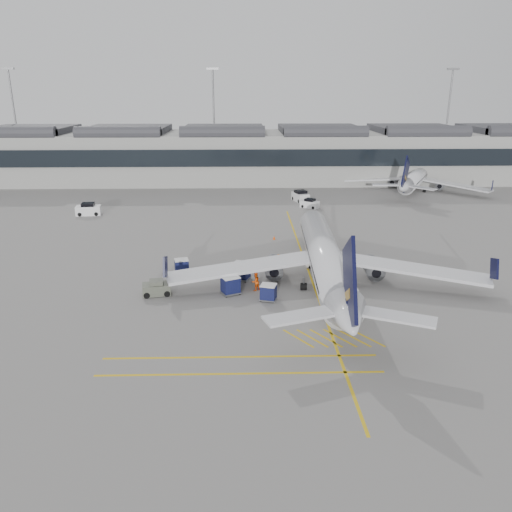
{
  "coord_description": "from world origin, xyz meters",
  "views": [
    {
      "loc": [
        2.38,
        -45.44,
        20.46
      ],
      "look_at": [
        3.62,
        3.58,
        4.0
      ],
      "focal_mm": 35.0,
      "sensor_mm": 36.0,
      "label": 1
    }
  ],
  "objects_px": {
    "baggage_cart_a": "(241,271)",
    "ramp_agent_b": "(256,282)",
    "airliner_main": "(325,259)",
    "ramp_agent_a": "(279,262)",
    "pushback_tug": "(157,288)",
    "belt_loader": "(320,263)"
  },
  "relations": [
    {
      "from": "belt_loader",
      "to": "ramp_agent_a",
      "type": "height_order",
      "value": "ramp_agent_a"
    },
    {
      "from": "belt_loader",
      "to": "ramp_agent_b",
      "type": "height_order",
      "value": "ramp_agent_b"
    },
    {
      "from": "belt_loader",
      "to": "baggage_cart_a",
      "type": "xyz_separation_m",
      "value": [
        -9.48,
        -4.06,
        0.57
      ]
    },
    {
      "from": "baggage_cart_a",
      "to": "ramp_agent_b",
      "type": "height_order",
      "value": "baggage_cart_a"
    },
    {
      "from": "ramp_agent_a",
      "to": "airliner_main",
      "type": "bearing_deg",
      "value": -99.23
    },
    {
      "from": "ramp_agent_b",
      "to": "ramp_agent_a",
      "type": "bearing_deg",
      "value": -155.62
    },
    {
      "from": "belt_loader",
      "to": "pushback_tug",
      "type": "xyz_separation_m",
      "value": [
        -18.3,
        -8.2,
        0.21
      ]
    },
    {
      "from": "belt_loader",
      "to": "ramp_agent_b",
      "type": "distance_m",
      "value": 10.78
    },
    {
      "from": "belt_loader",
      "to": "baggage_cart_a",
      "type": "bearing_deg",
      "value": -155.71
    },
    {
      "from": "baggage_cart_a",
      "to": "pushback_tug",
      "type": "distance_m",
      "value": 9.75
    },
    {
      "from": "ramp_agent_b",
      "to": "pushback_tug",
      "type": "height_order",
      "value": "ramp_agent_b"
    },
    {
      "from": "airliner_main",
      "to": "belt_loader",
      "type": "height_order",
      "value": "airliner_main"
    },
    {
      "from": "airliner_main",
      "to": "ramp_agent_a",
      "type": "bearing_deg",
      "value": 138.92
    },
    {
      "from": "airliner_main",
      "to": "pushback_tug",
      "type": "bearing_deg",
      "value": -169.42
    },
    {
      "from": "airliner_main",
      "to": "ramp_agent_b",
      "type": "bearing_deg",
      "value": -165.29
    },
    {
      "from": "airliner_main",
      "to": "belt_loader",
      "type": "xyz_separation_m",
      "value": [
        0.31,
        5.62,
        -2.45
      ]
    },
    {
      "from": "belt_loader",
      "to": "baggage_cart_a",
      "type": "distance_m",
      "value": 10.33
    },
    {
      "from": "ramp_agent_a",
      "to": "ramp_agent_b",
      "type": "xyz_separation_m",
      "value": [
        -2.94,
        -6.11,
        -0.0
      ]
    },
    {
      "from": "baggage_cart_a",
      "to": "pushback_tug",
      "type": "bearing_deg",
      "value": -131.24
    },
    {
      "from": "ramp_agent_a",
      "to": "pushback_tug",
      "type": "bearing_deg",
      "value": 152.1
    },
    {
      "from": "airliner_main",
      "to": "ramp_agent_a",
      "type": "height_order",
      "value": "airliner_main"
    },
    {
      "from": "ramp_agent_a",
      "to": "ramp_agent_b",
      "type": "distance_m",
      "value": 6.78
    }
  ]
}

